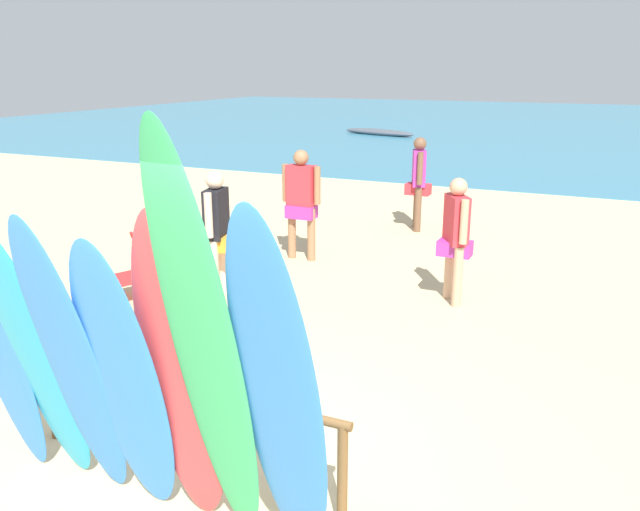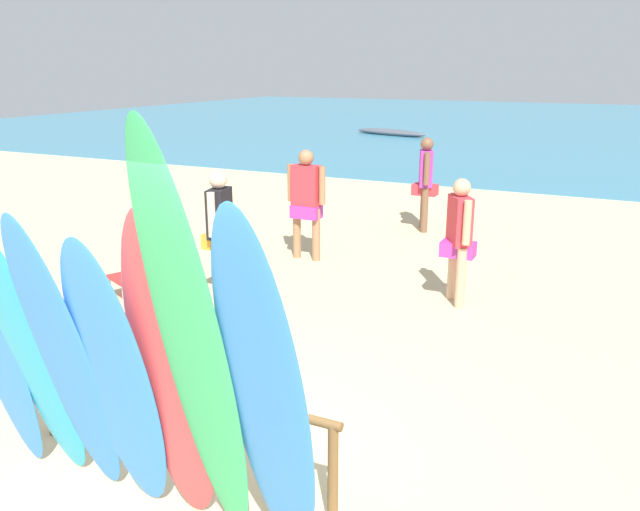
{
  "view_description": "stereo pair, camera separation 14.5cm",
  "coord_description": "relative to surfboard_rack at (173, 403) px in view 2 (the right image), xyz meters",
  "views": [
    {
      "loc": [
        2.65,
        -3.37,
        2.95
      ],
      "look_at": [
        0.0,
        2.45,
        1.06
      ],
      "focal_mm": 36.33,
      "sensor_mm": 36.0,
      "label": 1
    },
    {
      "loc": [
        2.78,
        -3.31,
        2.95
      ],
      "look_at": [
        0.0,
        2.45,
        1.06
      ],
      "focal_mm": 36.33,
      "sensor_mm": 36.0,
      "label": 2
    }
  ],
  "objects": [
    {
      "name": "ground",
      "position": [
        0.0,
        14.0,
        -0.6
      ],
      "size": [
        60.0,
        60.0,
        0.0
      ],
      "primitive_type": "plane",
      "color": "#D3BC8C"
    },
    {
      "name": "ocean_water",
      "position": [
        0.0,
        32.6,
        -0.59
      ],
      "size": [
        60.0,
        40.0,
        0.02
      ],
      "primitive_type": "cube",
      "color": "teal",
      "rests_on": "ground"
    },
    {
      "name": "surfboard_rack",
      "position": [
        0.0,
        0.0,
        0.0
      ],
      "size": [
        2.67,
        0.07,
        0.78
      ],
      "color": "brown",
      "rests_on": "ground"
    },
    {
      "name": "surfboard_teal_1",
      "position": [
        -0.74,
        -0.52,
        0.42
      ],
      "size": [
        0.48,
        0.61,
        2.03
      ],
      "primitive_type": "ellipsoid",
      "rotation": [
        0.26,
        0.0,
        -0.01
      ],
      "color": "#289EC6",
      "rests_on": "ground"
    },
    {
      "name": "surfboard_blue_2",
      "position": [
        -0.39,
        -0.56,
        0.48
      ],
      "size": [
        0.53,
        0.64,
        2.15
      ],
      "primitive_type": "ellipsoid",
      "rotation": [
        0.26,
        0.0,
        -0.05
      ],
      "color": "#337AD1",
      "rests_on": "ground"
    },
    {
      "name": "surfboard_blue_3",
      "position": [
        0.01,
        -0.54,
        0.42
      ],
      "size": [
        0.57,
        0.53,
        2.04
      ],
      "primitive_type": "ellipsoid",
      "rotation": [
        0.23,
        0.0,
        -0.0
      ],
      "color": "#337AD1",
      "rests_on": "ground"
    },
    {
      "name": "surfboard_red_4",
      "position": [
        0.4,
        -0.47,
        0.52
      ],
      "size": [
        0.57,
        0.52,
        2.23
      ],
      "primitive_type": "ellipsoid",
      "rotation": [
        0.18,
        0.0,
        0.09
      ],
      "color": "#D13D42",
      "rests_on": "ground"
    },
    {
      "name": "surfboard_green_5",
      "position": [
        0.7,
        -0.61,
        0.78
      ],
      "size": [
        0.53,
        0.75,
        2.76
      ],
      "primitive_type": "ellipsoid",
      "rotation": [
        0.23,
        0.0,
        -0.09
      ],
      "color": "#38B266",
      "rests_on": "ground"
    },
    {
      "name": "surfboard_blue_6",
      "position": [
        1.13,
        -0.56,
        0.58
      ],
      "size": [
        0.56,
        0.66,
        2.35
      ],
      "primitive_type": "ellipsoid",
      "rotation": [
        0.23,
        0.0,
        -0.06
      ],
      "color": "#337AD1",
      "rests_on": "ground"
    },
    {
      "name": "beachgoer_midbeach",
      "position": [
        -0.57,
        8.05,
        0.39
      ],
      "size": [
        0.44,
        0.61,
        1.7
      ],
      "rotation": [
        0.0,
        0.0,
        5.06
      ],
      "color": "brown",
      "rests_on": "ground"
    },
    {
      "name": "beachgoer_photographing",
      "position": [
        -1.91,
        3.43,
        0.37
      ],
      "size": [
        0.43,
        0.62,
        1.67
      ],
      "rotation": [
        0.0,
        0.0,
        1.8
      ],
      "color": "beige",
      "rests_on": "ground"
    },
    {
      "name": "beachgoer_near_rack",
      "position": [
        0.94,
        4.5,
        0.34
      ],
      "size": [
        0.42,
        0.53,
        1.62
      ],
      "rotation": [
        0.0,
        0.0,
        5.28
      ],
      "color": "tan",
      "rests_on": "ground"
    },
    {
      "name": "beachgoer_strolling",
      "position": [
        -1.68,
        5.44,
        0.4
      ],
      "size": [
        0.65,
        0.28,
        1.72
      ],
      "rotation": [
        0.0,
        0.0,
        3.11
      ],
      "color": "#9E704C",
      "rests_on": "ground"
    },
    {
      "name": "beach_chair_red",
      "position": [
        -2.86,
        2.96,
        -0.16
      ],
      "size": [
        0.72,
        0.79,
        0.84
      ],
      "rotation": [
        0.0,
        0.0,
        -0.43
      ],
      "color": "#B7B7BC",
      "rests_on": "ground"
    },
    {
      "name": "distant_boat",
      "position": [
        -6.85,
        23.71,
        -0.47
      ],
      "size": [
        3.6,
        1.62,
        0.28
      ],
      "color": "#4C515B",
      "rests_on": "ground"
    }
  ]
}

